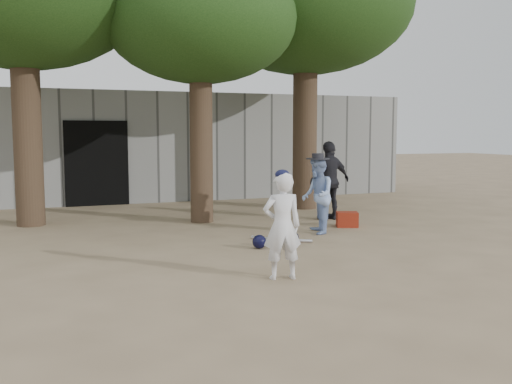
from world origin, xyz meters
name	(u,v)px	position (x,y,z in m)	size (l,w,h in m)	color
ground	(242,267)	(0.00, 0.00, 0.00)	(70.00, 70.00, 0.00)	#937C5E
boy_player	(282,226)	(0.27, -0.78, 0.69)	(0.51, 0.33, 1.39)	white
spectator_blue	(317,196)	(2.24, 2.04, 0.72)	(0.70, 0.55, 1.44)	#8EA9DC
spectator_dark	(330,181)	(3.28, 3.49, 0.86)	(1.00, 0.42, 1.71)	black
red_bag	(347,219)	(3.15, 2.51, 0.15)	(0.42, 0.32, 0.30)	maroon
back_building	(128,145)	(0.00, 10.33, 1.50)	(16.00, 5.24, 3.00)	gray
helmet_row	(276,240)	(1.02, 1.17, 0.11)	(0.87, 0.33, 0.23)	black
bat_pile	(279,240)	(1.25, 1.56, 0.03)	(0.87, 0.78, 0.06)	silver
tree_row	(196,5)	(0.74, 5.02, 4.69)	(11.40, 5.80, 6.69)	brown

